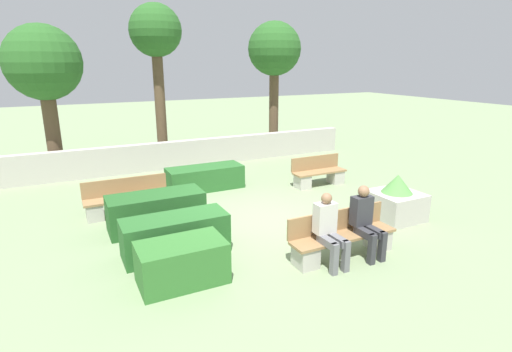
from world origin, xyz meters
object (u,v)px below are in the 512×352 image
object	(u,v)px
planter_corner_left	(396,201)
tree_center_right	(274,52)
person_seated_man	(366,218)
bench_front	(342,239)
bench_left_side	(128,201)
bench_right_side	(319,175)
person_seated_woman	(329,227)
tree_center_left	(156,37)
tree_leftmost	(43,66)

from	to	relation	value
planter_corner_left	tree_center_right	distance (m)	8.76
person_seated_man	tree_center_right	bearing A→B (deg)	71.07
bench_front	bench_left_side	world-z (taller)	same
bench_front	tree_center_right	xyz separation A→B (m)	(3.48, 8.88, 3.50)
bench_front	bench_right_side	bearing A→B (deg)	60.33
person_seated_woman	bench_left_side	bearing A→B (deg)	123.65
tree_center_left	person_seated_man	bearing A→B (deg)	-80.88
person_seated_woman	tree_leftmost	size ratio (longest dim) A/B	0.28
bench_right_side	tree_center_left	distance (m)	7.22
bench_left_side	bench_right_side	xyz separation A→B (m)	(5.32, -0.11, -0.01)
bench_front	person_seated_man	distance (m)	0.57
tree_leftmost	person_seated_man	bearing A→B (deg)	-60.04
planter_corner_left	tree_center_left	size ratio (longest dim) A/B	0.19
bench_right_side	tree_center_right	xyz separation A→B (m)	(1.30, 5.06, 3.52)
person_seated_man	tree_center_right	world-z (taller)	tree_center_right
bench_front	planter_corner_left	bearing A→B (deg)	22.26
bench_right_side	tree_center_right	distance (m)	6.30
bench_right_side	tree_leftmost	distance (m)	8.70
bench_right_side	person_seated_man	xyz separation A→B (m)	(-1.79, -3.97, 0.41)
planter_corner_left	tree_leftmost	distance (m)	10.52
tree_leftmost	tree_center_left	size ratio (longest dim) A/B	0.85
bench_left_side	tree_center_left	bearing A→B (deg)	70.61
tree_center_left	bench_front	bearing A→B (deg)	-83.16
person_seated_woman	bench_right_side	bearing A→B (deg)	56.71
bench_front	person_seated_man	size ratio (longest dim) A/B	1.61
person_seated_woman	planter_corner_left	size ratio (longest dim) A/B	1.24
tree_center_left	bench_left_side	bearing A→B (deg)	-112.59
bench_left_side	person_seated_man	bearing A→B (deg)	-45.91
bench_left_side	tree_center_left	distance (m)	6.68
bench_left_side	tree_leftmost	size ratio (longest dim) A/B	0.43
person_seated_man	tree_leftmost	xyz separation A→B (m)	(-4.94, 8.57, 2.62)
planter_corner_left	tree_center_left	bearing A→B (deg)	112.30
bench_right_side	tree_center_left	bearing A→B (deg)	112.71
bench_right_side	tree_center_right	size ratio (longest dim) A/B	0.32
bench_left_side	tree_center_left	size ratio (longest dim) A/B	0.36
person_seated_man	tree_center_right	size ratio (longest dim) A/B	0.26
bench_front	tree_center_left	bearing A→B (deg)	96.84
person_seated_man	planter_corner_left	xyz separation A→B (m)	(1.83, 1.05, -0.28)
bench_left_side	tree_center_right	world-z (taller)	tree_center_right
tree_center_left	tree_center_right	bearing A→B (deg)	-0.52
tree_center_left	planter_corner_left	bearing A→B (deg)	-67.70
bench_left_side	person_seated_man	size ratio (longest dim) A/B	1.48
bench_left_side	planter_corner_left	xyz separation A→B (m)	(5.36, -3.03, 0.11)
tree_center_right	person_seated_woman	bearing A→B (deg)	-113.41
bench_left_side	tree_leftmost	bearing A→B (deg)	110.60
person_seated_woman	person_seated_man	bearing A→B (deg)	0.19
person_seated_man	tree_center_left	distance (m)	9.84
bench_front	tree_center_right	size ratio (longest dim) A/B	0.42
bench_left_side	planter_corner_left	world-z (taller)	planter_corner_left
person_seated_woman	tree_center_left	distance (m)	9.76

